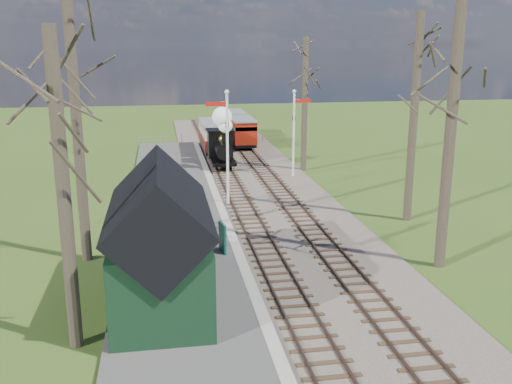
% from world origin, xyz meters
% --- Properties ---
extents(ground, '(140.00, 140.00, 0.00)m').
position_xyz_m(ground, '(0.00, 0.00, 0.00)').
color(ground, '#3A571B').
rests_on(ground, ground).
extents(distant_hills, '(114.40, 48.00, 22.02)m').
position_xyz_m(distant_hills, '(1.40, 64.38, -16.21)').
color(distant_hills, '#385B23').
rests_on(distant_hills, ground).
extents(ballast_bed, '(8.00, 60.00, 0.10)m').
position_xyz_m(ballast_bed, '(1.30, 22.00, 0.05)').
color(ballast_bed, brown).
rests_on(ballast_bed, ground).
extents(track_near, '(1.60, 60.00, 0.15)m').
position_xyz_m(track_near, '(0.00, 22.00, 0.10)').
color(track_near, brown).
rests_on(track_near, ground).
extents(track_far, '(1.60, 60.00, 0.15)m').
position_xyz_m(track_far, '(2.60, 22.00, 0.10)').
color(track_far, brown).
rests_on(track_far, ground).
extents(platform, '(5.00, 44.00, 0.20)m').
position_xyz_m(platform, '(-3.50, 14.00, 0.10)').
color(platform, '#474442').
rests_on(platform, ground).
extents(coping_strip, '(0.40, 44.00, 0.21)m').
position_xyz_m(coping_strip, '(-1.20, 14.00, 0.10)').
color(coping_strip, '#B2AD9E').
rests_on(coping_strip, ground).
extents(station_shed, '(3.25, 6.30, 4.78)m').
position_xyz_m(station_shed, '(-4.30, 4.00, 2.27)').
color(station_shed, black).
rests_on(station_shed, platform).
extents(semaphore_near, '(1.22, 0.24, 6.22)m').
position_xyz_m(semaphore_near, '(-0.77, 16.00, 3.62)').
color(semaphore_near, silver).
rests_on(semaphore_near, ground).
extents(semaphore_far, '(1.22, 0.24, 5.72)m').
position_xyz_m(semaphore_far, '(4.37, 22.00, 3.35)').
color(semaphore_far, silver).
rests_on(semaphore_far, ground).
extents(bare_trees, '(15.51, 22.39, 12.00)m').
position_xyz_m(bare_trees, '(1.33, 10.10, 5.21)').
color(bare_trees, '#382D23').
rests_on(bare_trees, ground).
extents(fence_line, '(12.60, 0.08, 1.00)m').
position_xyz_m(fence_line, '(0.30, 36.00, 0.55)').
color(fence_line, slate).
rests_on(fence_line, ground).
extents(locomotive, '(1.71, 4.00, 4.28)m').
position_xyz_m(locomotive, '(-0.01, 25.51, 1.98)').
color(locomotive, black).
rests_on(locomotive, ground).
extents(coach, '(2.00, 6.85, 2.10)m').
position_xyz_m(coach, '(0.00, 31.57, 1.46)').
color(coach, black).
rests_on(coach, ground).
extents(red_carriage_a, '(1.89, 4.68, 1.99)m').
position_xyz_m(red_carriage_a, '(2.60, 33.50, 1.39)').
color(red_carriage_a, black).
rests_on(red_carriage_a, ground).
extents(red_carriage_b, '(1.89, 4.68, 1.99)m').
position_xyz_m(red_carriage_b, '(2.60, 39.00, 1.39)').
color(red_carriage_b, black).
rests_on(red_carriage_b, ground).
extents(sign_board, '(0.24, 0.84, 1.23)m').
position_xyz_m(sign_board, '(-1.81, 8.47, 0.81)').
color(sign_board, '#104C3C').
rests_on(sign_board, platform).
extents(bench, '(0.72, 1.53, 0.84)m').
position_xyz_m(bench, '(-3.22, 4.13, 0.59)').
color(bench, '#4D301B').
rests_on(bench, platform).
extents(person, '(0.45, 0.60, 1.49)m').
position_xyz_m(person, '(-2.66, 6.55, 0.95)').
color(person, black).
rests_on(person, platform).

